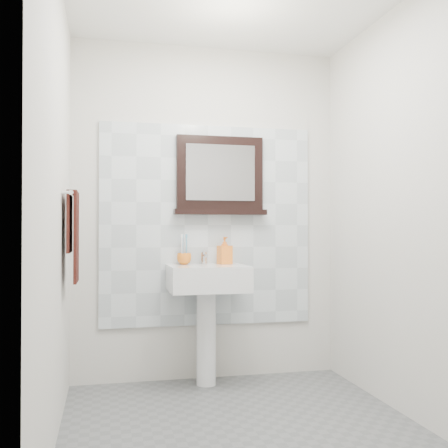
# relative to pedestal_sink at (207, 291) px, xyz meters

# --- Properties ---
(floor) EXTENTS (2.00, 2.20, 0.01)m
(floor) POSITION_rel_pedestal_sink_xyz_m (0.04, -0.87, -0.68)
(floor) COLOR slate
(floor) RESTS_ON ground
(back_wall) EXTENTS (2.00, 0.01, 2.50)m
(back_wall) POSITION_rel_pedestal_sink_xyz_m (0.04, 0.23, 0.57)
(back_wall) COLOR silver
(back_wall) RESTS_ON ground
(front_wall) EXTENTS (2.00, 0.01, 2.50)m
(front_wall) POSITION_rel_pedestal_sink_xyz_m (0.04, -1.97, 0.57)
(front_wall) COLOR silver
(front_wall) RESTS_ON ground
(left_wall) EXTENTS (0.01, 2.20, 2.50)m
(left_wall) POSITION_rel_pedestal_sink_xyz_m (-0.96, -0.87, 0.57)
(left_wall) COLOR silver
(left_wall) RESTS_ON ground
(right_wall) EXTENTS (0.01, 2.20, 2.50)m
(right_wall) POSITION_rel_pedestal_sink_xyz_m (1.04, -0.87, 0.57)
(right_wall) COLOR silver
(right_wall) RESTS_ON ground
(splashback) EXTENTS (1.60, 0.02, 1.50)m
(splashback) POSITION_rel_pedestal_sink_xyz_m (0.04, 0.21, 0.47)
(splashback) COLOR silver
(splashback) RESTS_ON back_wall
(pedestal_sink) EXTENTS (0.55, 0.44, 0.96)m
(pedestal_sink) POSITION_rel_pedestal_sink_xyz_m (0.00, 0.00, 0.00)
(pedestal_sink) COLOR white
(pedestal_sink) RESTS_ON ground
(toothbrush_cup) EXTENTS (0.14, 0.14, 0.08)m
(toothbrush_cup) POSITION_rel_pedestal_sink_xyz_m (-0.15, 0.13, 0.23)
(toothbrush_cup) COLOR orange
(toothbrush_cup) RESTS_ON pedestal_sink
(toothbrushes) EXTENTS (0.05, 0.04, 0.21)m
(toothbrushes) POSITION_rel_pedestal_sink_xyz_m (-0.15, 0.14, 0.31)
(toothbrushes) COLOR white
(toothbrushes) RESTS_ON toothbrush_cup
(soap_dispenser) EXTENTS (0.11, 0.11, 0.20)m
(soap_dispenser) POSITION_rel_pedestal_sink_xyz_m (0.15, 0.11, 0.28)
(soap_dispenser) COLOR #FB531D
(soap_dispenser) RESTS_ON pedestal_sink
(framed_mirror) EXTENTS (0.70, 0.11, 0.59)m
(framed_mirror) POSITION_rel_pedestal_sink_xyz_m (0.13, 0.19, 0.83)
(framed_mirror) COLOR black
(framed_mirror) RESTS_ON back_wall
(towel_bar) EXTENTS (0.07, 0.40, 0.03)m
(towel_bar) POSITION_rel_pedestal_sink_xyz_m (-0.91, -0.37, 0.65)
(towel_bar) COLOR silver
(towel_bar) RESTS_ON left_wall
(hand_towel) EXTENTS (0.06, 0.30, 0.55)m
(hand_towel) POSITION_rel_pedestal_sink_xyz_m (-0.90, -0.37, 0.44)
(hand_towel) COLOR black
(hand_towel) RESTS_ON towel_bar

